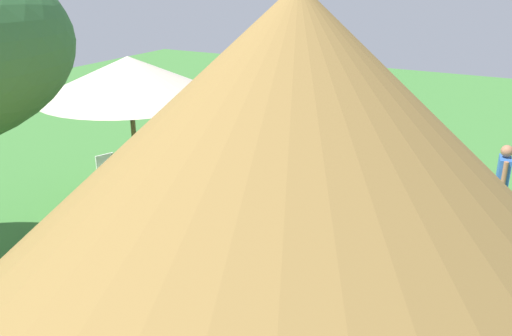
{
  "coord_description": "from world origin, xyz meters",
  "views": [
    {
      "loc": [
        -3.82,
        9.8,
        4.91
      ],
      "look_at": [
        1.21,
        0.59,
        1.0
      ],
      "focal_mm": 38.04,
      "sensor_mm": 36.0,
      "label": 1
    }
  ],
  "objects": [
    {
      "name": "ground_plane",
      "position": [
        0.0,
        0.0,
        0.0
      ],
      "size": [
        36.0,
        36.0,
        0.0
      ],
      "primitive_type": "plane",
      "color": "#3D7A34"
    },
    {
      "name": "thatched_hut",
      "position": [
        -2.16,
        6.13,
        2.67
      ],
      "size": [
        5.96,
        5.96,
        4.81
      ],
      "rotation": [
        0.0,
        0.0,
        3.1
      ],
      "color": "beige",
      "rests_on": "ground_plane"
    },
    {
      "name": "shade_umbrella",
      "position": [
        3.46,
        1.69,
        2.87
      ],
      "size": [
        3.63,
        3.63,
        3.28
      ],
      "color": "brown",
      "rests_on": "ground_plane"
    },
    {
      "name": "patio_dining_table",
      "position": [
        3.46,
        1.69,
        0.66
      ],
      "size": [
        1.74,
        1.29,
        0.74
      ],
      "rotation": [
        0.0,
        0.0,
        -0.28
      ],
      "color": "white",
      "rests_on": "ground_plane"
    },
    {
      "name": "patio_chair_near_hut",
      "position": [
        4.7,
        1.26,
        0.52
      ],
      "size": [
        0.54,
        0.55,
        0.9
      ],
      "rotation": [
        0.0,
        0.0,
        1.24
      ],
      "color": "silver",
      "rests_on": "ground_plane"
    },
    {
      "name": "patio_chair_east_end",
      "position": [
        2.16,
        1.85,
        0.52
      ],
      "size": [
        0.47,
        0.49,
        0.9
      ],
      "rotation": [
        0.0,
        0.0,
        -1.69
      ],
      "color": "white",
      "rests_on": "ground_plane"
    },
    {
      "name": "guest_beside_umbrella",
      "position": [
        1.38,
        1.9,
        1.0
      ],
      "size": [
        0.34,
        0.57,
        1.67
      ],
      "rotation": [
        0.0,
        0.0,
        1.25
      ],
      "color": "#252325",
      "rests_on": "ground_plane"
    },
    {
      "name": "standing_watcher",
      "position": [
        -3.33,
        -1.15,
        1.03
      ],
      "size": [
        0.27,
        0.61,
        1.71
      ],
      "rotation": [
        0.0,
        0.0,
        -1.43
      ],
      "color": "#232228",
      "rests_on": "ground_plane"
    },
    {
      "name": "striped_lounge_chair",
      "position": [
        -1.24,
        -0.36,
        0.26
      ],
      "size": [
        0.95,
        0.91,
        0.65
      ],
      "rotation": [
        0.0,
        0.0,
        0.88
      ],
      "color": "#D3554A",
      "rests_on": "ground_plane"
    },
    {
      "name": "zebra_nearest_camera",
      "position": [
        1.92,
        -1.52,
        1.06
      ],
      "size": [
        1.83,
        1.56,
        1.6
      ],
      "rotation": [
        0.0,
        0.0,
        0.9
      ],
      "color": "silver",
      "rests_on": "ground_plane"
    },
    {
      "name": "zebra_by_umbrella",
      "position": [
        -0.75,
        2.04,
        0.94
      ],
      "size": [
        1.71,
        1.86,
        1.48
      ],
      "rotation": [
        0.0,
        0.0,
        5.56
      ],
      "color": "silver",
      "rests_on": "ground_plane"
    },
    {
      "name": "zebra_toward_hut",
      "position": [
        -3.23,
        1.32,
        1.04
      ],
      "size": [
        1.39,
        1.94,
        1.58
      ],
      "rotation": [
        0.0,
        0.0,
        5.74
      ],
      "color": "silver",
      "rests_on": "ground_plane"
    },
    {
      "name": "brick_patio_kerb",
      "position": [
        2.38,
        -3.86,
        0.04
      ],
      "size": [
        0.82,
        2.82,
        0.08
      ],
      "primitive_type": "cube",
      "rotation": [
        0.0,
        0.0,
        1.4
      ],
      "color": "#A54A42",
      "rests_on": "ground_plane"
    }
  ]
}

